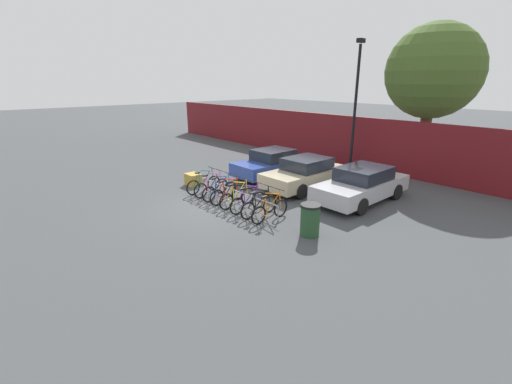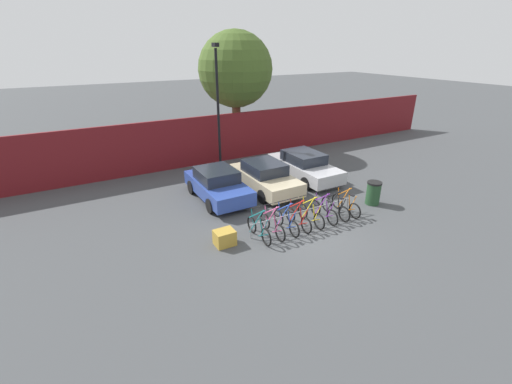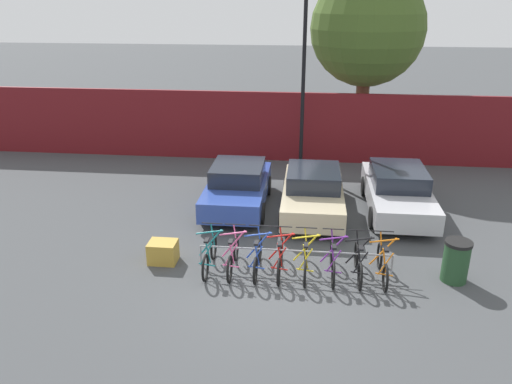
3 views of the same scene
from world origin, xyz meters
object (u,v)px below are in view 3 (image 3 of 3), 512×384
object	(u,v)px
bicycle_orange	(383,265)
lamp_post	(304,74)
car_beige	(313,192)
bicycle_pink	(233,257)
bicycle_red	(280,259)
bicycle_yellow	(305,261)
car_silver	(398,190)
bike_rack	(295,253)
cargo_crate	(163,252)
bicycle_purple	(333,262)
trash_bin	(456,261)
tree_behind_hoarding	(368,29)
bicycle_teal	(210,255)
bicycle_black	(358,263)
car_blue	(238,186)
bicycle_blue	(258,258)

from	to	relation	value
bicycle_orange	lamp_post	distance (m)	8.88
car_beige	bicycle_pink	bearing A→B (deg)	-117.08
bicycle_red	bicycle_yellow	distance (m)	0.61
bicycle_pink	bicycle_red	distance (m)	1.15
bicycle_red	car_silver	world-z (taller)	car_silver
bicycle_red	lamp_post	world-z (taller)	lamp_post
bike_rack	bicycle_pink	xyz separation A→B (m)	(-1.50, -0.15, -0.12)
bicycle_orange	cargo_crate	bearing A→B (deg)	176.96
bicycle_purple	cargo_crate	bearing A→B (deg)	-179.76
bicycle_purple	trash_bin	xyz separation A→B (m)	(2.86, 0.11, 0.14)
trash_bin	bicycle_orange	bearing A→B (deg)	-176.25
lamp_post	bike_rack	bearing A→B (deg)	-89.60
bike_rack	cargo_crate	world-z (taller)	bike_rack
bike_rack	bicycle_pink	bearing A→B (deg)	-174.35
cargo_crate	bicycle_pink	bearing A→B (deg)	-7.36
bike_rack	trash_bin	size ratio (longest dim) A/B	4.57
trash_bin	tree_behind_hoarding	bearing A→B (deg)	97.30
bicycle_teal	lamp_post	distance (m)	8.85
cargo_crate	bicycle_red	bearing A→B (deg)	-4.53
trash_bin	bike_rack	bearing A→B (deg)	179.42
bicycle_black	tree_behind_hoarding	xyz separation A→B (m)	(0.89, 10.77, 4.66)
bicycle_purple	tree_behind_hoarding	size ratio (longest dim) A/B	0.23
bicycle_red	bicycle_teal	bearing A→B (deg)	-176.59
bicycle_purple	bicycle_pink	bearing A→B (deg)	-176.57
bike_rack	bicycle_teal	size ratio (longest dim) A/B	2.75
bicycle_pink	bicycle_orange	world-z (taller)	same
bicycle_yellow	car_blue	bearing A→B (deg)	121.03
bicycle_teal	bicycle_yellow	world-z (taller)	same
bicycle_teal	tree_behind_hoarding	size ratio (longest dim) A/B	0.23
bike_rack	trash_bin	bearing A→B (deg)	-0.58
car_silver	bicycle_purple	bearing A→B (deg)	-117.00
tree_behind_hoarding	bicycle_pink	bearing A→B (deg)	-109.93
bicycle_pink	cargo_crate	bearing A→B (deg)	170.88
car_beige	lamp_post	distance (m)	5.17
bicycle_orange	car_beige	distance (m)	4.12
bicycle_yellow	tree_behind_hoarding	xyz separation A→B (m)	(2.15, 10.77, 4.66)
car_beige	bicycle_orange	bearing A→B (deg)	-66.11
bicycle_teal	bicycle_black	size ratio (longest dim) A/B	1.00
bicycle_purple	car_blue	bearing A→B (deg)	129.15
cargo_crate	tree_behind_hoarding	xyz separation A→B (m)	(5.73, 10.54, 4.76)
bicycle_pink	trash_bin	bearing A→B (deg)	-0.55
car_silver	bike_rack	bearing A→B (deg)	-127.06
bicycle_blue	car_blue	xyz separation A→B (m)	(-1.06, 3.98, 0.31)
bicycle_black	bicycle_orange	xyz separation A→B (m)	(0.57, 0.00, 0.00)
bike_rack	bicycle_red	distance (m)	0.40
bike_rack	bicycle_black	bearing A→B (deg)	-5.60
car_silver	bicycle_orange	bearing A→B (deg)	-102.80
bicycle_orange	tree_behind_hoarding	bearing A→B (deg)	87.74
car_beige	car_silver	world-z (taller)	same
bicycle_blue	bicycle_yellow	xyz separation A→B (m)	(1.15, 0.00, 0.00)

